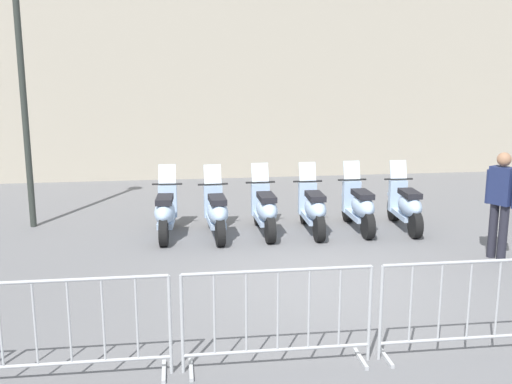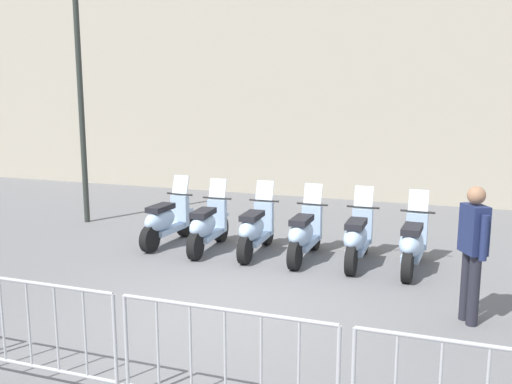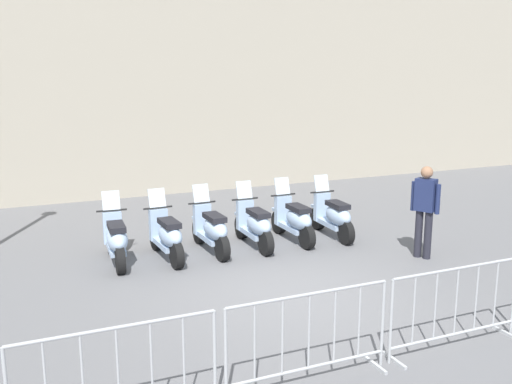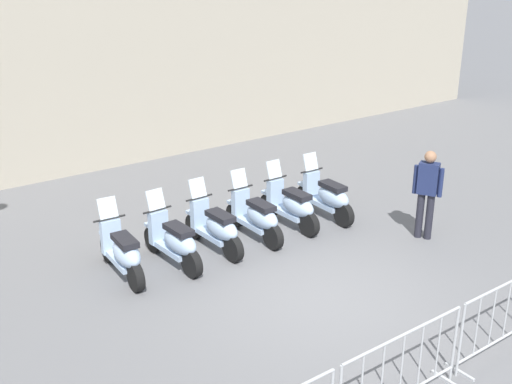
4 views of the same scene
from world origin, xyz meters
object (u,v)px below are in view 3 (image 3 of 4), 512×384
(barrier_segment_2, at_px, (309,339))
(barrier_segment_1, at_px, (118,379))
(motorcycle_0, at_px, (116,240))
(motorcycle_2, at_px, (212,230))
(barrier_segment_3, at_px, (456,309))
(motorcycle_1, at_px, (167,236))
(motorcycle_3, at_px, (255,225))
(motorcycle_4, at_px, (294,220))
(officer_near_row_end, at_px, (425,207))
(motorcycle_5, at_px, (333,216))

(barrier_segment_2, bearing_deg, barrier_segment_1, -172.38)
(motorcycle_0, bearing_deg, motorcycle_2, 5.67)
(motorcycle_2, height_order, barrier_segment_3, motorcycle_2)
(motorcycle_1, xyz_separation_m, motorcycle_3, (1.76, 0.28, 0.00))
(motorcycle_1, bearing_deg, motorcycle_4, 9.47)
(motorcycle_2, xyz_separation_m, barrier_segment_3, (2.12, -4.66, 0.07))
(motorcycle_2, relative_size, motorcycle_4, 1.00)
(motorcycle_3, distance_m, motorcycle_4, 0.90)
(motorcycle_4, height_order, barrier_segment_1, motorcycle_4)
(motorcycle_0, height_order, officer_near_row_end, officer_near_row_end)
(barrier_segment_3, height_order, officer_near_row_end, officer_near_row_end)
(motorcycle_0, distance_m, motorcycle_3, 2.68)
(motorcycle_5, relative_size, officer_near_row_end, 1.00)
(barrier_segment_1, height_order, barrier_segment_3, same)
(motorcycle_5, height_order, barrier_segment_2, motorcycle_5)
(motorcycle_0, height_order, motorcycle_2, same)
(motorcycle_0, relative_size, motorcycle_4, 1.00)
(motorcycle_3, distance_m, barrier_segment_2, 5.10)
(motorcycle_0, xyz_separation_m, barrier_segment_3, (3.90, -4.49, 0.07))
(motorcycle_4, bearing_deg, barrier_segment_3, -85.89)
(officer_near_row_end, bearing_deg, motorcycle_2, 159.57)
(motorcycle_3, height_order, barrier_segment_1, motorcycle_3)
(motorcycle_3, relative_size, motorcycle_5, 1.00)
(motorcycle_2, bearing_deg, barrier_segment_3, -65.56)
(motorcycle_2, relative_size, motorcycle_3, 1.00)
(motorcycle_4, distance_m, barrier_segment_3, 4.93)
(motorcycle_4, bearing_deg, motorcycle_2, -171.83)
(motorcycle_2, xyz_separation_m, motorcycle_3, (0.89, 0.09, 0.00))
(motorcycle_1, height_order, motorcycle_2, same)
(motorcycle_5, xyz_separation_m, barrier_segment_3, (-0.53, -4.98, 0.07))
(motorcycle_2, bearing_deg, motorcycle_5, 6.76)
(barrier_segment_1, bearing_deg, motorcycle_3, 61.49)
(motorcycle_3, bearing_deg, barrier_segment_3, -75.45)
(barrier_segment_1, relative_size, barrier_segment_3, 1.00)
(barrier_segment_2, bearing_deg, motorcycle_2, 90.71)
(motorcycle_0, distance_m, motorcycle_1, 0.91)
(motorcycle_1, height_order, motorcycle_3, same)
(motorcycle_1, relative_size, motorcycle_4, 1.00)
(motorcycle_0, distance_m, motorcycle_4, 3.58)
(motorcycle_5, bearing_deg, barrier_segment_2, -116.27)
(motorcycle_3, xyz_separation_m, barrier_segment_1, (-2.88, -5.31, 0.07))
(barrier_segment_1, bearing_deg, motorcycle_2, 69.04)
(motorcycle_5, distance_m, barrier_segment_1, 7.23)
(motorcycle_5, distance_m, barrier_segment_3, 5.01)
(barrier_segment_2, height_order, barrier_segment_3, same)
(motorcycle_0, height_order, motorcycle_1, same)
(motorcycle_1, relative_size, barrier_segment_1, 0.87)
(motorcycle_5, xyz_separation_m, barrier_segment_2, (-2.59, -5.25, 0.07))
(motorcycle_0, relative_size, officer_near_row_end, 1.00)
(motorcycle_1, xyz_separation_m, barrier_segment_1, (-1.12, -5.03, 0.07))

